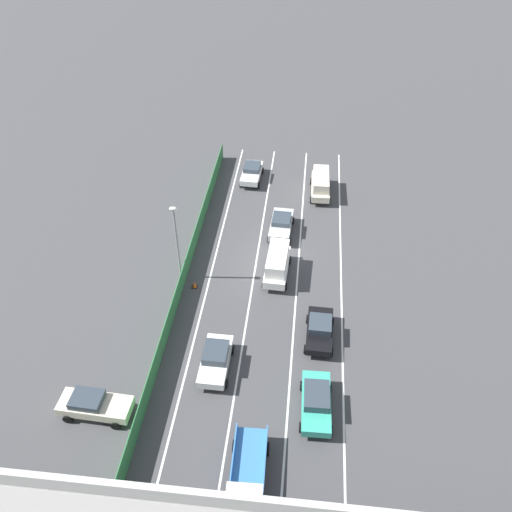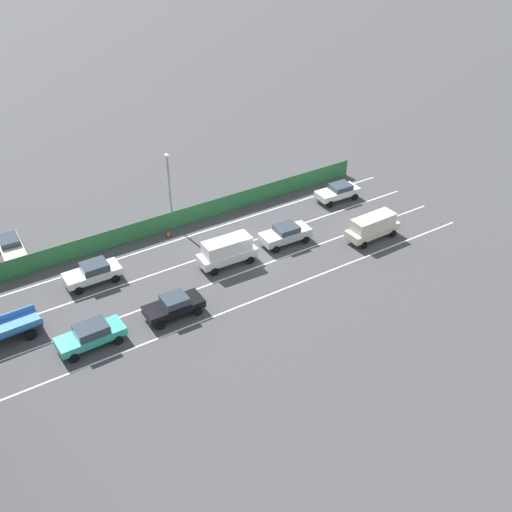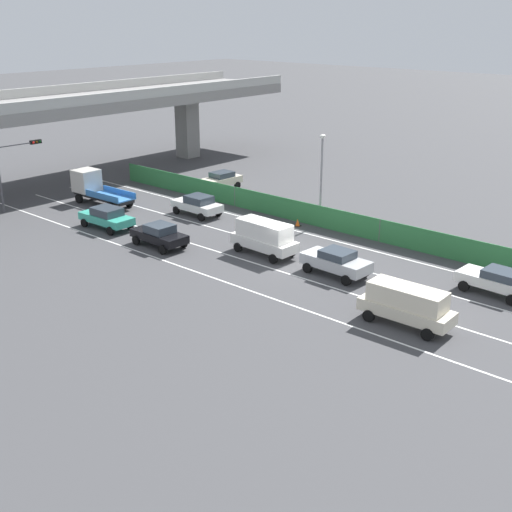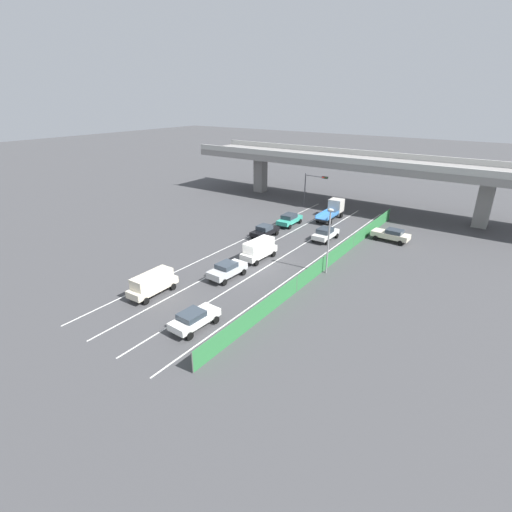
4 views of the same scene
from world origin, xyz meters
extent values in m
plane|color=#424244|center=(0.00, 0.00, 0.00)|extent=(300.00, 300.00, 0.00)
cube|color=silver|center=(-5.33, 4.90, 0.00)|extent=(0.14, 45.79, 0.01)
cube|color=silver|center=(-1.78, 4.90, 0.00)|extent=(0.14, 45.79, 0.01)
cube|color=silver|center=(1.78, 4.90, 0.00)|extent=(0.14, 45.79, 0.01)
cube|color=silver|center=(5.33, 4.90, 0.00)|extent=(0.14, 45.79, 0.01)
cube|color=#B2B2AD|center=(0.00, 25.17, 8.09)|extent=(58.48, 0.30, 0.90)
cube|color=#2D753D|center=(7.26, 4.90, 0.83)|extent=(0.06, 41.79, 1.66)
cylinder|color=#4C514C|center=(7.26, -16.00, 0.83)|extent=(0.10, 0.10, 1.66)
cylinder|color=#4C514C|center=(7.26, -2.07, 0.83)|extent=(0.10, 0.10, 1.66)
cylinder|color=#4C514C|center=(7.26, 11.86, 0.83)|extent=(0.10, 0.10, 1.66)
cube|color=#B7BABC|center=(0.00, -3.38, 0.82)|extent=(2.01, 4.43, 0.67)
cube|color=#333D47|center=(-0.01, -3.47, 1.39)|extent=(1.68, 1.94, 0.47)
cylinder|color=black|center=(-0.85, -1.86, 0.32)|extent=(0.25, 0.65, 0.64)
cylinder|color=black|center=(0.97, -1.94, 0.32)|extent=(0.25, 0.65, 0.64)
cylinder|color=black|center=(-0.98, -4.82, 0.32)|extent=(0.25, 0.65, 0.64)
cylinder|color=black|center=(0.84, -4.90, 0.32)|extent=(0.25, 0.65, 0.64)
cube|color=black|center=(-3.64, 8.85, 0.76)|extent=(1.92, 4.31, 0.55)
cube|color=#333D47|center=(-3.64, 8.74, 1.31)|extent=(1.64, 1.80, 0.56)
cylinder|color=black|center=(-4.51, 10.32, 0.32)|extent=(0.24, 0.65, 0.64)
cylinder|color=black|center=(-2.69, 10.28, 0.32)|extent=(0.24, 0.65, 0.64)
cylinder|color=black|center=(-4.58, 7.42, 0.32)|extent=(0.24, 0.65, 0.64)
cylinder|color=black|center=(-2.76, 7.37, 0.32)|extent=(0.24, 0.65, 0.64)
cube|color=silver|center=(-0.08, 2.35, 0.82)|extent=(1.95, 4.82, 0.69)
cube|color=silver|center=(-0.08, 2.35, 1.72)|extent=(1.70, 3.96, 1.11)
cylinder|color=black|center=(-0.88, 4.00, 0.32)|extent=(0.25, 0.65, 0.64)
cylinder|color=black|center=(0.86, 3.92, 0.32)|extent=(0.25, 0.65, 0.64)
cylinder|color=black|center=(-1.02, 0.77, 0.32)|extent=(0.25, 0.65, 0.64)
cylinder|color=black|center=(0.73, 0.70, 0.32)|extent=(0.25, 0.65, 0.64)
cube|color=silver|center=(3.62, -11.90, 0.77)|extent=(1.97, 4.29, 0.58)
cube|color=#333D47|center=(3.60, -12.23, 1.29)|extent=(1.65, 1.99, 0.46)
cylinder|color=black|center=(2.80, -10.43, 0.32)|extent=(0.25, 0.65, 0.64)
cylinder|color=black|center=(4.57, -10.51, 0.32)|extent=(0.25, 0.65, 0.64)
cylinder|color=black|center=(2.66, -13.29, 0.32)|extent=(0.25, 0.65, 0.64)
cylinder|color=black|center=(4.44, -13.37, 0.32)|extent=(0.25, 0.65, 0.64)
cube|color=teal|center=(-3.53, 14.96, 0.76)|extent=(1.93, 4.60, 0.56)
cube|color=#333D47|center=(-3.52, 14.84, 1.33)|extent=(1.65, 2.19, 0.58)
cylinder|color=black|center=(-4.47, 16.49, 0.32)|extent=(0.24, 0.65, 0.64)
cylinder|color=black|center=(-2.66, 16.54, 0.32)|extent=(0.24, 0.65, 0.64)
cylinder|color=black|center=(-4.40, 13.39, 0.32)|extent=(0.24, 0.65, 0.64)
cylinder|color=black|center=(-2.58, 13.44, 0.32)|extent=(0.24, 0.65, 0.64)
cube|color=white|center=(3.33, 12.35, 0.77)|extent=(1.88, 4.32, 0.58)
cube|color=#333D47|center=(3.33, 12.10, 1.35)|extent=(1.64, 1.99, 0.58)
cylinder|color=black|center=(2.43, 13.82, 0.32)|extent=(0.23, 0.64, 0.64)
cylinder|color=black|center=(4.27, 13.80, 0.32)|extent=(0.23, 0.64, 0.64)
cylinder|color=black|center=(2.40, 10.90, 0.32)|extent=(0.23, 0.64, 0.64)
cylinder|color=black|center=(4.23, 10.87, 0.32)|extent=(0.23, 0.64, 0.64)
cube|color=beige|center=(-3.38, -10.09, 0.81)|extent=(1.82, 4.92, 0.65)
cube|color=beige|center=(-3.38, -10.09, 1.63)|extent=(1.59, 4.04, 0.99)
cylinder|color=black|center=(-4.27, -8.45, 0.32)|extent=(0.23, 0.64, 0.64)
cylinder|color=black|center=(-2.56, -8.41, 0.32)|extent=(0.23, 0.64, 0.64)
cylinder|color=black|center=(-4.20, -11.76, 0.32)|extent=(0.23, 0.64, 0.64)
cylinder|color=black|center=(-2.49, -11.73, 0.32)|extent=(0.23, 0.64, 0.64)
cube|color=black|center=(0.18, 20.38, 0.73)|extent=(1.70, 6.23, 0.25)
cube|color=beige|center=(0.12, 22.55, 1.79)|extent=(1.96, 1.91, 1.87)
cube|color=#3875BC|center=(0.21, 19.38, 0.90)|extent=(2.03, 4.24, 0.10)
cube|color=#3875BC|center=(-0.71, 19.35, 1.14)|extent=(0.20, 4.19, 0.48)
cube|color=#3875BC|center=(1.13, 19.40, 1.14)|extent=(0.20, 4.19, 0.48)
cylinder|color=black|center=(-0.71, 18.25, 0.40)|extent=(0.28, 0.81, 0.80)
cylinder|color=black|center=(1.20, 18.30, 0.40)|extent=(0.28, 0.81, 0.80)
cube|color=beige|center=(10.22, 16.69, 0.81)|extent=(4.65, 1.95, 0.65)
cube|color=#333D47|center=(10.68, 16.67, 1.37)|extent=(2.02, 1.63, 0.48)
cylinder|color=black|center=(8.63, 15.88, 0.32)|extent=(0.65, 0.25, 0.64)
cylinder|color=black|center=(8.71, 17.63, 0.32)|extent=(0.65, 0.25, 0.64)
cylinder|color=black|center=(11.74, 15.74, 0.32)|extent=(0.65, 0.25, 0.64)
cylinder|color=black|center=(11.82, 17.49, 0.32)|extent=(0.65, 0.25, 0.64)
cylinder|color=gray|center=(7.69, 3.42, 3.30)|extent=(0.16, 0.16, 6.59)
ellipsoid|color=silver|center=(7.69, 3.42, 6.77)|extent=(0.60, 0.36, 0.28)
cone|color=orange|center=(6.35, 4.51, 0.28)|extent=(0.36, 0.36, 0.57)
cube|color=black|center=(6.35, 4.51, 0.01)|extent=(0.47, 0.47, 0.03)
camera|label=1|loc=(-1.91, 35.45, 29.87)|focal=38.10mm
camera|label=2|loc=(-35.69, 22.33, 28.10)|focal=43.02mm
camera|label=3|loc=(-31.45, -24.49, 15.05)|focal=46.03mm
camera|label=4|loc=(22.50, -30.37, 17.11)|focal=26.88mm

